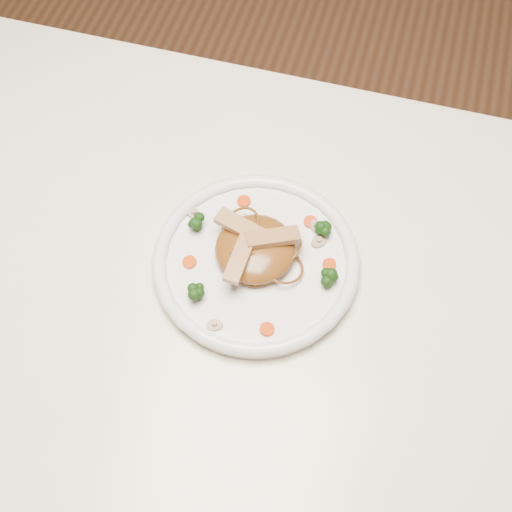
# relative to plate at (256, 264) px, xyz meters

# --- Properties ---
(ground) EXTENTS (4.00, 4.00, 0.00)m
(ground) POSITION_rel_plate_xyz_m (-0.05, -0.02, -0.76)
(ground) COLOR #512F1B
(ground) RESTS_ON ground
(table) EXTENTS (1.20, 0.80, 0.75)m
(table) POSITION_rel_plate_xyz_m (-0.05, -0.02, -0.11)
(table) COLOR white
(table) RESTS_ON ground
(plate) EXTENTS (0.31, 0.31, 0.02)m
(plate) POSITION_rel_plate_xyz_m (0.00, 0.00, 0.00)
(plate) COLOR white
(plate) RESTS_ON table
(noodle_mound) EXTENTS (0.14, 0.14, 0.04)m
(noodle_mound) POSITION_rel_plate_xyz_m (-0.00, 0.01, 0.02)
(noodle_mound) COLOR brown
(noodle_mound) RESTS_ON plate
(chicken_a) EXTENTS (0.08, 0.06, 0.01)m
(chicken_a) POSITION_rel_plate_xyz_m (0.02, 0.02, 0.05)
(chicken_a) COLOR #AF7A52
(chicken_a) RESTS_ON noodle_mound
(chicken_b) EXTENTS (0.08, 0.04, 0.01)m
(chicken_b) POSITION_rel_plate_xyz_m (-0.03, 0.03, 0.05)
(chicken_b) COLOR #AF7A52
(chicken_b) RESTS_ON noodle_mound
(chicken_c) EXTENTS (0.03, 0.07, 0.01)m
(chicken_c) POSITION_rel_plate_xyz_m (-0.02, -0.03, 0.05)
(chicken_c) COLOR #AF7A52
(chicken_c) RESTS_ON noodle_mound
(broccoli_0) EXTENTS (0.03, 0.03, 0.03)m
(broccoli_0) POSITION_rel_plate_xyz_m (0.08, 0.07, 0.02)
(broccoli_0) COLOR #15370B
(broccoli_0) RESTS_ON plate
(broccoli_1) EXTENTS (0.03, 0.03, 0.03)m
(broccoli_1) POSITION_rel_plate_xyz_m (-0.10, 0.03, 0.02)
(broccoli_1) COLOR #15370B
(broccoli_1) RESTS_ON plate
(broccoli_2) EXTENTS (0.03, 0.03, 0.03)m
(broccoli_2) POSITION_rel_plate_xyz_m (-0.06, -0.08, 0.02)
(broccoli_2) COLOR #15370B
(broccoli_2) RESTS_ON plate
(broccoli_3) EXTENTS (0.03, 0.03, 0.03)m
(broccoli_3) POSITION_rel_plate_xyz_m (0.11, -0.01, 0.02)
(broccoli_3) COLOR #15370B
(broccoli_3) RESTS_ON plate
(carrot_0) EXTENTS (0.02, 0.02, 0.00)m
(carrot_0) POSITION_rel_plate_xyz_m (0.06, 0.08, 0.01)
(carrot_0) COLOR #DA4207
(carrot_0) RESTS_ON plate
(carrot_1) EXTENTS (0.02, 0.02, 0.00)m
(carrot_1) POSITION_rel_plate_xyz_m (-0.09, -0.03, 0.01)
(carrot_1) COLOR #DA4207
(carrot_1) RESTS_ON plate
(carrot_2) EXTENTS (0.02, 0.02, 0.00)m
(carrot_2) POSITION_rel_plate_xyz_m (0.10, 0.02, 0.01)
(carrot_2) COLOR #DA4207
(carrot_2) RESTS_ON plate
(carrot_3) EXTENTS (0.03, 0.03, 0.00)m
(carrot_3) POSITION_rel_plate_xyz_m (-0.04, 0.09, 0.01)
(carrot_3) COLOR #DA4207
(carrot_3) RESTS_ON plate
(carrot_4) EXTENTS (0.02, 0.02, 0.00)m
(carrot_4) POSITION_rel_plate_xyz_m (0.04, -0.10, 0.01)
(carrot_4) COLOR #DA4207
(carrot_4) RESTS_ON plate
(mushroom_0) EXTENTS (0.03, 0.03, 0.01)m
(mushroom_0) POSITION_rel_plate_xyz_m (-0.03, -0.11, 0.01)
(mushroom_0) COLOR tan
(mushroom_0) RESTS_ON plate
(mushroom_1) EXTENTS (0.03, 0.03, 0.01)m
(mushroom_1) POSITION_rel_plate_xyz_m (0.08, 0.05, 0.01)
(mushroom_1) COLOR tan
(mushroom_1) RESTS_ON plate
(mushroom_2) EXTENTS (0.03, 0.03, 0.01)m
(mushroom_2) POSITION_rel_plate_xyz_m (-0.11, 0.05, 0.01)
(mushroom_2) COLOR tan
(mushroom_2) RESTS_ON plate
(mushroom_3) EXTENTS (0.03, 0.03, 0.01)m
(mushroom_3) POSITION_rel_plate_xyz_m (0.07, 0.08, 0.01)
(mushroom_3) COLOR tan
(mushroom_3) RESTS_ON plate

